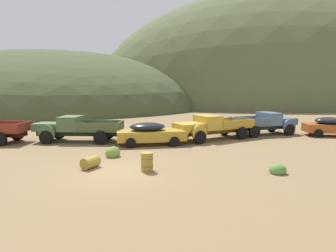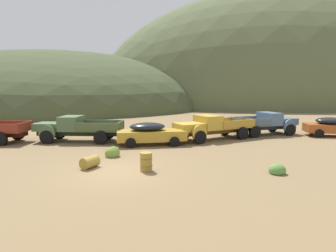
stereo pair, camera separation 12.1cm
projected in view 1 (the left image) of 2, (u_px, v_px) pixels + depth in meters
name	position (u px, v px, depth m)	size (l,w,h in m)	color
ground_plane	(118.00, 172.00, 13.04)	(300.00, 300.00, 0.00)	olive
hill_far_left	(63.00, 105.00, 67.85)	(72.63, 74.68, 24.56)	#424C2D
hill_distant	(273.00, 103.00, 74.46)	(94.07, 59.61, 55.77)	#56603D
truck_weathered_green	(72.00, 128.00, 20.43)	(6.58, 3.17, 1.89)	#232B1B
car_mustard	(154.00, 133.00, 19.32)	(5.06, 2.13, 1.57)	#B28928
truck_faded_yellow	(208.00, 127.00, 21.12)	(6.72, 4.10, 1.89)	brown
truck_chalk_blue	(268.00, 123.00, 23.72)	(5.88, 3.26, 1.89)	#262D39
car_oxide_orange	(334.00, 126.00, 22.78)	(4.78, 2.90, 1.57)	#A34C1E
oil_drum_spare	(147.00, 162.00, 13.13)	(0.61, 0.61, 0.90)	olive
oil_drum_foreground	(90.00, 162.00, 13.63)	(0.98, 1.06, 0.58)	olive
bush_front_left	(148.00, 134.00, 22.06)	(1.51, 1.16, 1.36)	#4C8438
bush_near_barrel	(113.00, 153.00, 15.92)	(0.85, 0.77, 0.78)	olive
bush_lone_scrub	(277.00, 170.00, 12.85)	(0.78, 0.76, 0.60)	#5B8E42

